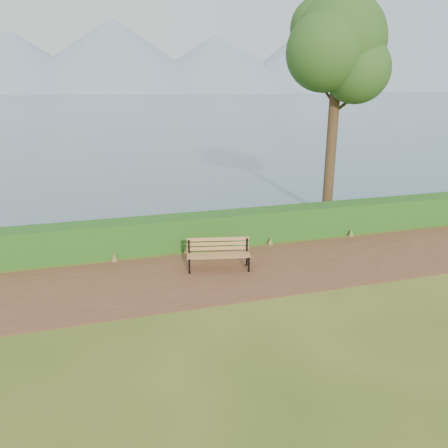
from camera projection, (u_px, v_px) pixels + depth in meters
name	position (u px, v px, depth m)	size (l,w,h in m)	color
ground	(244.00, 276.00, 11.49)	(140.00, 140.00, 0.00)	#395017
path	(240.00, 272.00, 11.76)	(40.00, 3.40, 0.01)	brown
hedge	(217.00, 229.00, 13.72)	(32.00, 0.85, 1.00)	#194213
water	(96.00, 96.00, 249.35)	(700.00, 510.00, 0.00)	#415868
mountains	(79.00, 60.00, 372.20)	(585.00, 190.00, 70.00)	gray
bench	(218.00, 252.00, 11.84)	(1.77, 0.84, 0.85)	black
tree	(339.00, 47.00, 15.09)	(4.03, 3.44, 8.18)	#3E2B19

